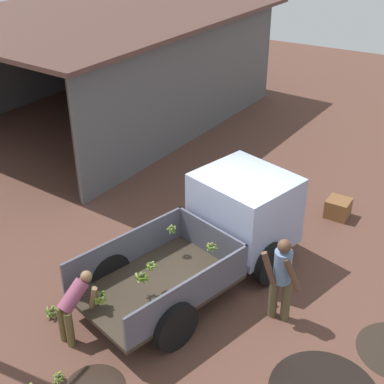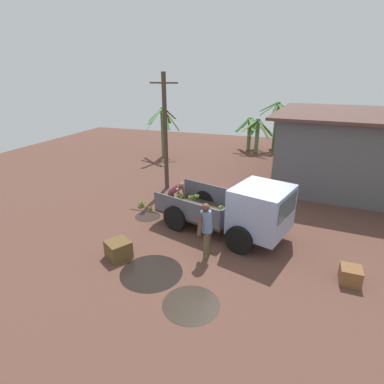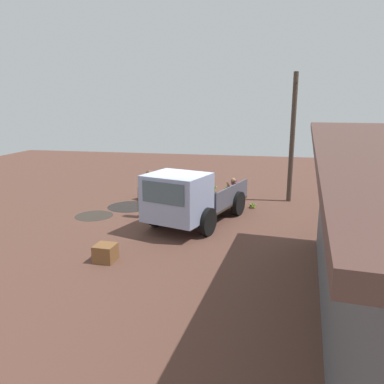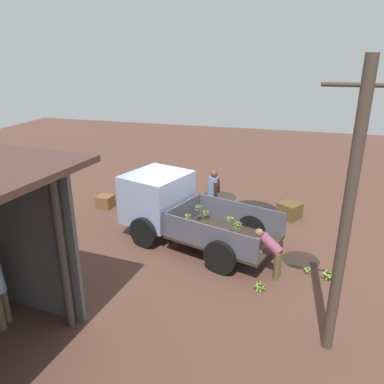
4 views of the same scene
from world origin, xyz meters
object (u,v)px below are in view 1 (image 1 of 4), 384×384
at_px(person_foreground_visitor, 282,276).
at_px(person_worker_loading, 74,304).
at_px(wooden_crate_1, 338,208).
at_px(cargo_truck, 229,223).
at_px(banana_bunch_on_ground_0, 52,312).
at_px(person_bystander_near_shed, 100,143).
at_px(banana_bunch_on_ground_1, 58,377).

relative_size(person_foreground_visitor, person_worker_loading, 1.43).
xyz_separation_m(person_foreground_visitor, wooden_crate_1, (3.94, 0.04, -0.74)).
distance_m(cargo_truck, wooden_crate_1, 3.39).
xyz_separation_m(cargo_truck, banana_bunch_on_ground_0, (-2.97, 2.10, -0.91)).
bearing_deg(cargo_truck, person_bystander_near_shed, 85.22).
relative_size(person_worker_loading, wooden_crate_1, 2.33).
height_order(cargo_truck, banana_bunch_on_ground_0, cargo_truck).
xyz_separation_m(person_bystander_near_shed, wooden_crate_1, (1.01, -6.20, -0.70)).
xyz_separation_m(person_bystander_near_shed, banana_bunch_on_ground_0, (-4.91, -2.64, -0.82)).
bearing_deg(person_bystander_near_shed, person_foreground_visitor, -130.50).
height_order(person_worker_loading, person_bystander_near_shed, person_bystander_near_shed).
distance_m(person_foreground_visitor, banana_bunch_on_ground_1, 4.05).
height_order(banana_bunch_on_ground_1, wooden_crate_1, wooden_crate_1).
xyz_separation_m(person_worker_loading, wooden_crate_1, (6.06, -2.85, -0.50)).
bearing_deg(person_worker_loading, cargo_truck, -11.85).
xyz_separation_m(person_worker_loading, banana_bunch_on_ground_1, (-0.94, -0.39, -0.63)).
xyz_separation_m(cargo_truck, person_bystander_near_shed, (1.94, 4.74, -0.09)).
relative_size(person_foreground_visitor, wooden_crate_1, 3.32).
xyz_separation_m(banana_bunch_on_ground_1, wooden_crate_1, (7.00, -2.46, 0.13)).
xyz_separation_m(person_bystander_near_shed, banana_bunch_on_ground_1, (-5.99, -3.74, -0.84)).
bearing_deg(person_bystander_near_shed, cargo_truck, -127.58).
bearing_deg(banana_bunch_on_ground_0, cargo_truck, -35.28).
bearing_deg(banana_bunch_on_ground_1, person_foreground_visitor, -39.26).
relative_size(banana_bunch_on_ground_0, banana_bunch_on_ground_1, 1.41).
distance_m(person_foreground_visitor, person_worker_loading, 3.59).
distance_m(cargo_truck, person_worker_loading, 3.42).
height_order(person_worker_loading, banana_bunch_on_ground_0, person_worker_loading).
relative_size(banana_bunch_on_ground_0, wooden_crate_1, 0.54).
height_order(person_foreground_visitor, wooden_crate_1, person_foreground_visitor).
bearing_deg(person_foreground_visitor, wooden_crate_1, 175.95).
height_order(cargo_truck, person_foreground_visitor, cargo_truck).
height_order(person_bystander_near_shed, wooden_crate_1, person_bystander_near_shed).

